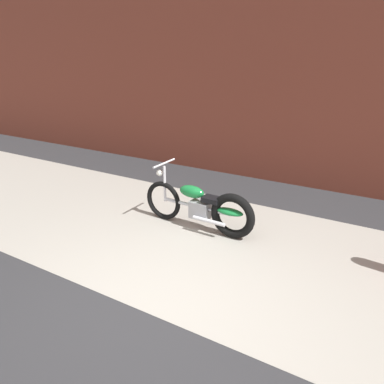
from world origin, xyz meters
TOP-DOWN VIEW (x-y plane):
  - ground_plane at (0.00, 0.00)m, footprint 80.00×80.00m
  - sidewalk_slab at (0.00, 1.75)m, footprint 36.00×3.50m
  - brick_building_wall at (0.00, 5.20)m, footprint 36.00×0.50m
  - motorcycle_green at (-0.49, 2.09)m, footprint 2.01×0.58m

SIDE VIEW (x-z plane):
  - ground_plane at x=0.00m, z-range 0.00..0.00m
  - sidewalk_slab at x=0.00m, z-range 0.00..0.01m
  - motorcycle_green at x=-0.49m, z-range -0.12..0.91m
  - brick_building_wall at x=0.00m, z-range 0.00..6.05m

